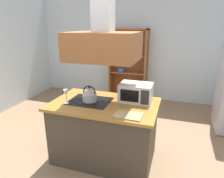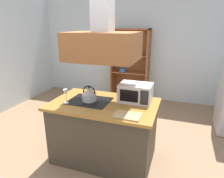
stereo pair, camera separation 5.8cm
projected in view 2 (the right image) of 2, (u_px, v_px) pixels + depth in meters
ground_plane at (106, 162)px, 3.01m from camera, size 7.80×7.80×0.00m
wall_back at (147, 49)px, 5.28m from camera, size 6.00×0.12×2.70m
kitchen_island at (104, 131)px, 3.01m from camera, size 1.51×0.95×0.90m
range_hood at (103, 38)px, 2.59m from camera, size 0.90×0.70×1.19m
dish_cabinet at (130, 69)px, 5.37m from camera, size 0.98×0.40×1.86m
kettle at (89, 95)px, 2.91m from camera, size 0.21×0.21×0.23m
cutting_board at (127, 115)px, 2.45m from camera, size 0.35×0.25×0.02m
microwave at (136, 93)px, 2.90m from camera, size 0.46×0.35×0.26m
wine_glass_on_counter at (66, 93)px, 2.81m from camera, size 0.08×0.08×0.21m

